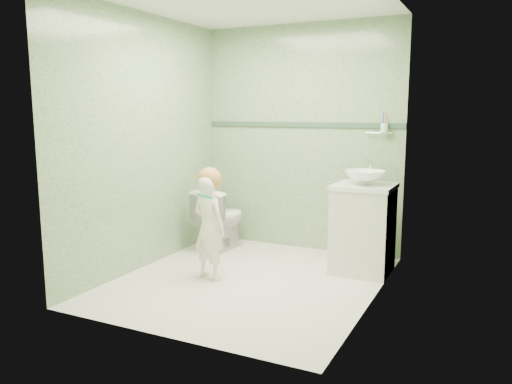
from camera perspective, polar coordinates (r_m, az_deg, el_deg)
The scene contains 12 objects.
ground at distance 4.55m, azimuth -0.84°, elevation -10.02°, with size 2.50×2.50×0.00m, color white.
room_shell at distance 4.30m, azimuth -0.88°, elevation 5.24°, with size 2.50×2.54×2.40m.
trim_stripe at distance 5.43m, azimuth 5.07°, elevation 7.63°, with size 2.20×0.02×0.05m, color #35533E.
vanity at distance 4.79m, azimuth 12.03°, elevation -4.24°, with size 0.52×0.50×0.80m, color beige.
counter at distance 4.71m, azimuth 12.20°, elevation 0.61°, with size 0.54×0.52×0.04m, color white.
basin at distance 4.70m, azimuth 12.23°, elevation 1.62°, with size 0.37×0.37×0.13m, color white.
faucet at distance 4.87m, azimuth 12.78°, elevation 2.81°, with size 0.03×0.13×0.18m.
cup_holder at distance 5.12m, azimuth 14.27°, elevation 7.04°, with size 0.26×0.07×0.21m.
toilet at distance 5.47m, azimuth -4.01°, elevation -3.02°, with size 0.38×0.67×0.68m, color white.
toddler at distance 4.51m, azimuth -5.34°, elevation -4.03°, with size 0.34×0.23×0.94m, color silver.
hair_cap at distance 4.45m, azimuth -5.26°, elevation 1.48°, with size 0.21×0.21×0.21m, color #BD7E41.
teal_toothbrush at distance 4.31m, azimuth -5.81°, elevation -0.41°, with size 0.11×0.14×0.08m.
Camera 1 is at (1.93, -3.83, 1.50)m, focal length 35.26 mm.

